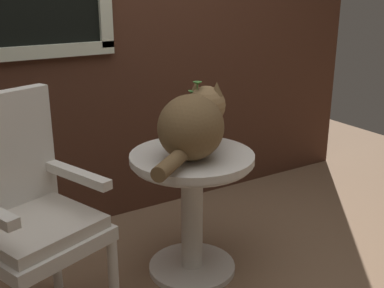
{
  "coord_description": "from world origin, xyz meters",
  "views": [
    {
      "loc": [
        -0.94,
        -1.75,
        1.41
      ],
      "look_at": [
        0.2,
        0.09,
        0.68
      ],
      "focal_mm": 45.23,
      "sensor_mm": 36.0,
      "label": 1
    }
  ],
  "objects_px": {
    "wicker_chair": "(24,208)",
    "pewter_vase_with_ivy": "(196,126)",
    "cat": "(193,124)",
    "wicker_side_table": "(192,191)"
  },
  "relations": [
    {
      "from": "cat",
      "to": "pewter_vase_with_ivy",
      "type": "bearing_deg",
      "value": 53.77
    },
    {
      "from": "cat",
      "to": "pewter_vase_with_ivy",
      "type": "height_order",
      "value": "pewter_vase_with_ivy"
    },
    {
      "from": "wicker_side_table",
      "to": "wicker_chair",
      "type": "relative_size",
      "value": 0.63
    },
    {
      "from": "wicker_chair",
      "to": "pewter_vase_with_ivy",
      "type": "xyz_separation_m",
      "value": [
        0.88,
        0.1,
        0.18
      ]
    },
    {
      "from": "wicker_side_table",
      "to": "pewter_vase_with_ivy",
      "type": "xyz_separation_m",
      "value": [
        0.1,
        0.12,
        0.29
      ]
    },
    {
      "from": "wicker_chair",
      "to": "pewter_vase_with_ivy",
      "type": "relative_size",
      "value": 3.06
    },
    {
      "from": "wicker_side_table",
      "to": "wicker_chair",
      "type": "xyz_separation_m",
      "value": [
        -0.79,
        0.02,
        0.1
      ]
    },
    {
      "from": "wicker_side_table",
      "to": "cat",
      "type": "relative_size",
      "value": 1.1
    },
    {
      "from": "cat",
      "to": "pewter_vase_with_ivy",
      "type": "distance_m",
      "value": 0.2
    },
    {
      "from": "cat",
      "to": "wicker_chair",
      "type": "bearing_deg",
      "value": 176.5
    }
  ]
}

